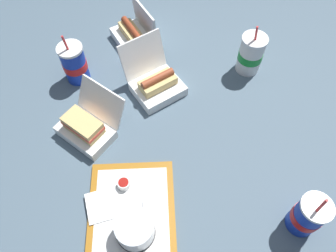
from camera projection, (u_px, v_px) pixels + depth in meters
name	position (u px, v px, depth m)	size (l,w,h in m)	color
ground_plane	(166.00, 136.00, 1.14)	(3.20, 3.20, 0.00)	#4C6070
food_tray	(132.00, 219.00, 0.98)	(0.41, 0.33, 0.01)	#A56619
cake_container	(135.00, 229.00, 0.92)	(0.11, 0.11, 0.08)	black
ketchup_cup	(124.00, 184.00, 1.02)	(0.04, 0.04, 0.02)	white
napkin_stack	(103.00, 205.00, 0.99)	(0.10, 0.10, 0.00)	white
plastic_fork	(147.00, 216.00, 0.97)	(0.11, 0.01, 0.01)	white
clamshell_hotdog_front	(156.00, 83.00, 1.22)	(0.25, 0.23, 0.18)	white
clamshell_sandwich_center	(87.00, 127.00, 1.11)	(0.26, 0.26, 0.15)	white
clamshell_hotdog_left	(134.00, 35.00, 1.35)	(0.22, 0.18, 0.16)	white
soda_cup_left	(308.00, 216.00, 0.91)	(0.09, 0.09, 0.21)	#1938B7
soda_cup_corner	(74.00, 63.00, 1.22)	(0.09, 0.09, 0.22)	#1938B7
soda_cup_center	(251.00, 54.00, 1.24)	(0.10, 0.10, 0.22)	white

